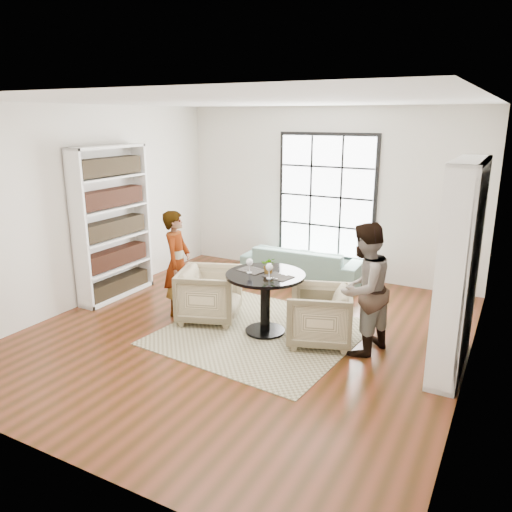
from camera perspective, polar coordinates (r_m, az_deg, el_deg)
The scene contains 16 objects.
ground at distance 6.83m, azimuth -1.26°, elevation -8.77°, with size 6.00×6.00×0.00m, color #5F2A16.
room_shell at distance 6.88m, azimuth 0.90°, elevation 2.48°, with size 6.00×6.01×6.00m.
rug at distance 6.82m, azimuth 0.59°, elevation -8.78°, with size 2.43×2.43×0.01m, color tan.
pedestal_table at distance 6.62m, azimuth 1.07°, elevation -3.96°, with size 1.05×1.05×0.84m.
sofa at distance 8.88m, azimuth 5.36°, elevation -0.88°, with size 2.09×0.82×0.61m, color slate.
armchair_left at distance 7.15m, azimuth -5.32°, elevation -4.40°, with size 0.81×0.84×0.76m, color tan.
armchair_right at distance 6.48m, azimuth 7.23°, elevation -6.77°, with size 0.79×0.81×0.74m, color tan.
person_left at distance 7.34m, azimuth -8.99°, elevation -0.79°, with size 0.56×0.37×1.54m, color gray.
person_right at distance 6.16m, azimuth 12.16°, elevation -3.73°, with size 0.80×0.62×1.64m, color gray.
placemat_left at distance 6.68m, azimuth -0.48°, elevation -1.63°, with size 0.34×0.26×0.01m, color black.
placemat_right at distance 6.42m, azimuth 2.58°, elevation -2.36°, with size 0.34×0.26×0.01m, color black.
cutlery_left at distance 6.68m, azimuth -0.48°, elevation -1.57°, with size 0.14×0.22×0.01m, color #B9B8BD, non-canonical shape.
cutlery_right at distance 6.42m, azimuth 2.58°, elevation -2.30°, with size 0.14×0.22×0.01m, color #B9B8BD, non-canonical shape.
wine_glass_left at distance 6.54m, azimuth -0.75°, elevation -0.75°, with size 0.09×0.09×0.20m.
wine_glass_right at distance 6.31m, azimuth 1.52°, elevation -1.34°, with size 0.09×0.09×0.20m.
flower_centerpiece at distance 6.52m, azimuth 1.51°, elevation -1.06°, with size 0.20×0.18×0.23m, color gray.
Camera 1 is at (3.07, -5.41, 2.83)m, focal length 35.00 mm.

